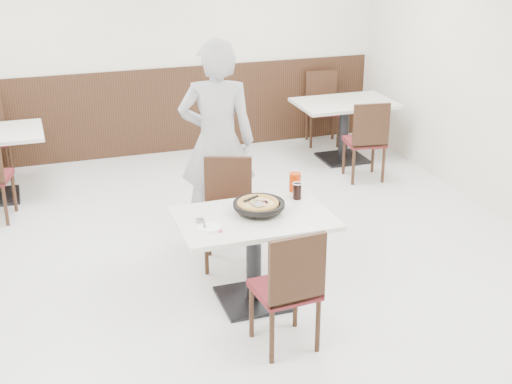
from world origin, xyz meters
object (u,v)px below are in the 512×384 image
object	(u,v)px
main_table	(254,259)
bg_chair_right_near	(365,140)
red_cup	(295,182)
bg_table_right	(344,131)
cola_glass	(297,191)
chair_near	(285,287)
pizza_pan	(259,208)
chair_far	(228,216)
bg_chair_right_far	(323,109)
side_plate	(210,227)
diner_person	(217,142)
pizza	(258,205)

from	to	relation	value
main_table	bg_chair_right_near	world-z (taller)	bg_chair_right_near
red_cup	bg_table_right	size ratio (longest dim) A/B	0.13
main_table	bg_chair_right_near	xyz separation A→B (m)	(2.10, 2.26, 0.10)
cola_glass	bg_table_right	bearing A→B (deg)	57.93
chair_near	pizza_pan	world-z (taller)	chair_near
chair_near	cola_glass	bearing A→B (deg)	58.81
chair_far	bg_chair_right_far	bearing A→B (deg)	-107.86
chair_near	red_cup	distance (m)	1.20
chair_far	red_cup	xyz separation A→B (m)	(0.51, -0.29, 0.35)
red_cup	bg_chair_right_far	size ratio (longest dim) A/B	0.17
chair_near	cola_glass	distance (m)	1.04
bg_chair_right_near	bg_chair_right_far	distance (m)	1.37
bg_table_right	bg_chair_right_far	size ratio (longest dim) A/B	1.26
pizza_pan	cola_glass	size ratio (longest dim) A/B	2.90
bg_table_right	chair_near	bearing A→B (deg)	-120.73
side_plate	bg_chair_right_near	bearing A→B (deg)	43.76
side_plate	diner_person	world-z (taller)	diner_person
chair_near	pizza	distance (m)	0.79
bg_chair_right_near	chair_near	bearing A→B (deg)	-117.78
bg_chair_right_near	pizza_pan	bearing A→B (deg)	-124.91
bg_chair_right_near	red_cup	bearing A→B (deg)	-122.80
main_table	red_cup	world-z (taller)	red_cup
side_plate	bg_chair_right_near	distance (m)	3.44
red_cup	main_table	bearing A→B (deg)	-141.80
diner_person	pizza	bearing A→B (deg)	105.53
chair_far	side_plate	size ratio (longest dim) A/B	5.40
chair_near	bg_chair_right_far	distance (m)	4.80
side_plate	diner_person	size ratio (longest dim) A/B	0.09
chair_near	bg_chair_right_near	bearing A→B (deg)	49.57
chair_far	pizza	xyz separation A→B (m)	(0.07, -0.62, 0.34)
red_cup	bg_chair_right_far	bearing A→B (deg)	62.73
chair_far	red_cup	bearing A→B (deg)	169.38
main_table	side_plate	bearing A→B (deg)	-163.80
chair_near	pizza	world-z (taller)	chair_near
chair_far	side_plate	world-z (taller)	chair_far
pizza_pan	side_plate	xyz separation A→B (m)	(-0.44, -0.16, -0.03)
bg_chair_right_near	bg_chair_right_far	bearing A→B (deg)	94.81
pizza_pan	bg_chair_right_near	bearing A→B (deg)	47.34
chair_far	cola_glass	size ratio (longest dim) A/B	7.31
pizza_pan	red_cup	bearing A→B (deg)	37.85
pizza	cola_glass	xyz separation A→B (m)	(0.40, 0.17, 0.00)
main_table	bg_chair_right_near	bearing A→B (deg)	47.17
pizza	red_cup	world-z (taller)	red_cup
chair_far	red_cup	size ratio (longest dim) A/B	5.94
bg_chair_right_near	pizza	bearing A→B (deg)	-125.09
diner_person	bg_chair_right_far	bearing A→B (deg)	-115.79
bg_table_right	bg_chair_right_near	size ratio (longest dim) A/B	1.26
pizza_pan	bg_chair_right_near	world-z (taller)	bg_chair_right_near
bg_chair_right_near	diner_person	bearing A→B (deg)	-145.93
chair_near	side_plate	world-z (taller)	chair_near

